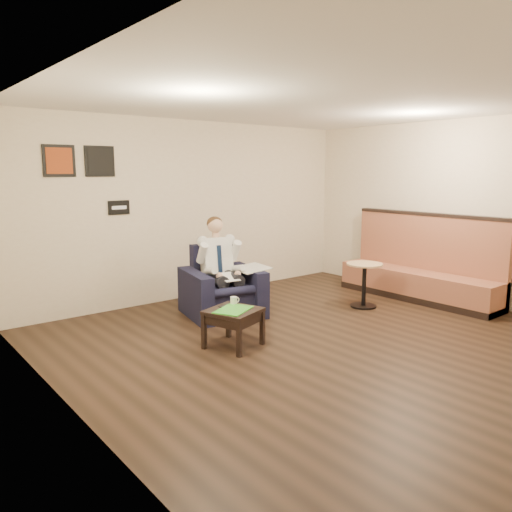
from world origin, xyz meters
TOP-DOWN VIEW (x-y plane):
  - ground at (0.00, 0.00)m, footprint 6.00×6.00m
  - wall_back at (0.00, 3.00)m, footprint 6.00×0.02m
  - wall_left at (-3.00, 0.00)m, footprint 0.02×6.00m
  - wall_right at (3.00, 0.00)m, footprint 0.02×6.00m
  - ceiling at (0.00, 0.00)m, footprint 6.00×6.00m
  - seating_sign at (-1.30, 2.98)m, footprint 0.32×0.02m
  - art_print_left at (-2.10, 2.98)m, footprint 0.42×0.03m
  - art_print_right at (-1.55, 2.98)m, footprint 0.42×0.03m
  - armchair at (-0.34, 1.80)m, footprint 1.19×1.19m
  - seated_man at (-0.36, 1.68)m, footprint 0.82×1.06m
  - lap_papers at (-0.39, 1.58)m, footprint 0.27×0.34m
  - newspaper at (0.03, 1.61)m, footprint 0.50×0.59m
  - side_table at (-1.00, 0.65)m, footprint 0.69×0.69m
  - green_folder at (-1.02, 0.62)m, footprint 0.54×0.48m
  - coffee_mug at (-0.87, 0.82)m, footprint 0.10×0.10m
  - smartphone at (-1.00, 0.81)m, footprint 0.15×0.09m
  - banquette at (2.59, 0.56)m, footprint 0.62×2.62m
  - cafe_table at (1.55, 0.80)m, footprint 0.68×0.68m

SIDE VIEW (x-z plane):
  - ground at x=0.00m, z-range 0.00..0.00m
  - side_table at x=-1.00m, z-range 0.00..0.45m
  - cafe_table at x=1.55m, z-range 0.00..0.66m
  - smartphone at x=-1.00m, z-range 0.45..0.46m
  - green_folder at x=-1.02m, z-range 0.45..0.46m
  - armchair at x=-0.34m, z-range 0.00..0.96m
  - coffee_mug at x=-0.87m, z-range 0.45..0.54m
  - lap_papers at x=-0.39m, z-range 0.59..0.59m
  - newspaper at x=0.03m, z-range 0.65..0.66m
  - seated_man at x=-0.36m, z-range 0.00..1.32m
  - banquette at x=2.59m, z-range 0.00..1.34m
  - wall_back at x=0.00m, z-range 0.00..2.80m
  - wall_left at x=-3.00m, z-range 0.00..2.80m
  - wall_right at x=3.00m, z-range 0.00..2.80m
  - seating_sign at x=-1.30m, z-range 1.40..1.60m
  - art_print_left at x=-2.10m, z-range 1.94..2.36m
  - art_print_right at x=-1.55m, z-range 1.94..2.36m
  - ceiling at x=0.00m, z-range 2.79..2.81m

